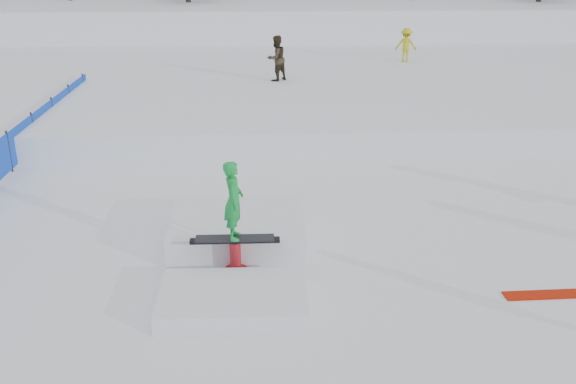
{
  "coord_description": "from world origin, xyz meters",
  "views": [
    {
      "loc": [
        -0.0,
        -9.47,
        5.59
      ],
      "look_at": [
        0.5,
        2.0,
        1.1
      ],
      "focal_mm": 40.0,
      "sensor_mm": 36.0,
      "label": 1
    }
  ],
  "objects_px": {
    "safety_fence": "(9,151)",
    "jib_rail_feature": "(236,243)",
    "walker_olive": "(276,58)",
    "walker_ygreen": "(406,45)"
  },
  "relations": [
    {
      "from": "safety_fence",
      "to": "walker_olive",
      "type": "xyz_separation_m",
      "value": [
        7.1,
        7.53,
        1.07
      ]
    },
    {
      "from": "safety_fence",
      "to": "walker_ygreen",
      "type": "relative_size",
      "value": 11.36
    },
    {
      "from": "walker_olive",
      "to": "walker_ygreen",
      "type": "height_order",
      "value": "walker_olive"
    },
    {
      "from": "walker_ygreen",
      "to": "jib_rail_feature",
      "type": "height_order",
      "value": "walker_ygreen"
    },
    {
      "from": "safety_fence",
      "to": "walker_olive",
      "type": "relative_size",
      "value": 9.77
    },
    {
      "from": "walker_ygreen",
      "to": "jib_rail_feature",
      "type": "relative_size",
      "value": 0.32
    },
    {
      "from": "walker_olive",
      "to": "jib_rail_feature",
      "type": "xyz_separation_m",
      "value": [
        -1.1,
        -12.68,
        -1.31
      ]
    },
    {
      "from": "walker_ygreen",
      "to": "safety_fence",
      "type": "bearing_deg",
      "value": 56.76
    },
    {
      "from": "safety_fence",
      "to": "jib_rail_feature",
      "type": "bearing_deg",
      "value": -40.64
    },
    {
      "from": "safety_fence",
      "to": "jib_rail_feature",
      "type": "height_order",
      "value": "jib_rail_feature"
    }
  ]
}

